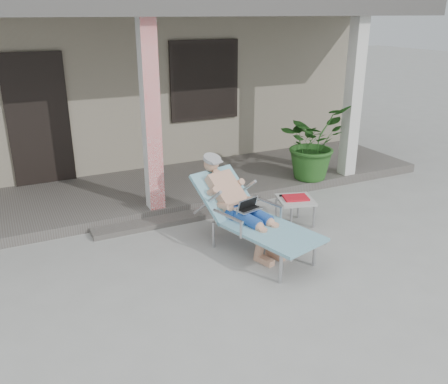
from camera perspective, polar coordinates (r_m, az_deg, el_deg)
ground at (r=5.28m, az=-0.66°, el=-11.39°), size 60.00×60.00×0.00m
house at (r=10.77m, az=-16.08°, el=13.95°), size 10.40×5.40×3.30m
porch_deck at (r=7.79m, az=-10.12°, el=-0.08°), size 10.00×2.00×0.15m
porch_overhang at (r=7.24m, az=-11.43°, el=20.26°), size 10.00×2.30×2.85m
porch_step at (r=6.78m, az=-7.36°, el=-3.50°), size 2.00×0.30×0.07m
lounger at (r=5.80m, az=2.62°, el=-0.27°), size 1.12×1.88×1.18m
side_table at (r=6.64m, az=8.59°, el=-1.10°), size 0.59×0.59×0.43m
potted_palm at (r=8.11m, az=10.56°, el=5.90°), size 1.38×1.29×1.24m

